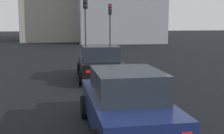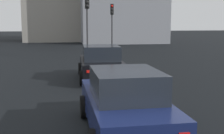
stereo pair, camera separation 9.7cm
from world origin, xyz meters
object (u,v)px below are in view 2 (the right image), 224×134
(car_black_lead, at_px, (101,63))
(traffic_light_near_left, at_px, (87,14))
(car_navy_second, at_px, (124,103))
(traffic_light_near_right, at_px, (112,18))

(car_black_lead, relative_size, traffic_light_near_left, 0.95)
(car_black_lead, xyz_separation_m, car_navy_second, (-7.03, 0.26, -0.01))
(traffic_light_near_right, bearing_deg, traffic_light_near_left, -21.04)
(traffic_light_near_right, bearing_deg, car_black_lead, -3.56)
(car_navy_second, height_order, traffic_light_near_right, traffic_light_near_right)
(car_black_lead, distance_m, car_navy_second, 7.04)
(car_navy_second, bearing_deg, traffic_light_near_right, -8.80)
(traffic_light_near_left, height_order, traffic_light_near_right, traffic_light_near_left)
(car_navy_second, distance_m, traffic_light_near_left, 14.60)
(car_navy_second, relative_size, traffic_light_near_left, 0.99)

